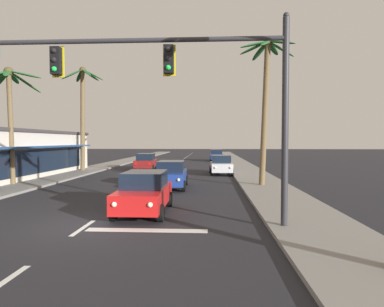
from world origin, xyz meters
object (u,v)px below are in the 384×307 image
object	(u,v)px
traffic_signal_mast	(172,77)
sedan_third_in_queue	(171,174)
sedan_oncoming_far	(146,162)
palm_right_second	(266,85)
palm_left_second	(9,97)
sedan_parked_mid_kerb	(221,165)
sedan_parked_nearest_kerb	(217,155)
sedan_lead_at_stop_bar	(145,192)
palm_left_third	(83,104)

from	to	relation	value
traffic_signal_mast	sedan_third_in_queue	size ratio (longest dim) A/B	2.61
traffic_signal_mast	sedan_third_in_queue	bearing A→B (deg)	96.99
sedan_oncoming_far	palm_right_second	world-z (taller)	palm_right_second
palm_left_second	sedan_parked_mid_kerb	bearing A→B (deg)	31.00
palm_right_second	sedan_third_in_queue	bearing A→B (deg)	-172.68
sedan_third_in_queue	sedan_oncoming_far	bearing A→B (deg)	107.93
palm_right_second	sedan_parked_nearest_kerb	bearing A→B (deg)	95.37
sedan_oncoming_far	palm_left_second	distance (m)	14.65
sedan_parked_nearest_kerb	palm_right_second	bearing A→B (deg)	-84.63
sedan_lead_at_stop_bar	sedan_parked_nearest_kerb	world-z (taller)	same
sedan_parked_nearest_kerb	sedan_parked_mid_kerb	size ratio (longest dim) A/B	0.99
sedan_lead_at_stop_bar	traffic_signal_mast	bearing A→B (deg)	-58.51
sedan_third_in_queue	palm_right_second	xyz separation A→B (m)	(5.93, 0.76, 5.60)
sedan_parked_nearest_kerb	palm_left_second	bearing A→B (deg)	-116.73
sedan_lead_at_stop_bar	palm_right_second	size ratio (longest dim) A/B	0.47
sedan_lead_at_stop_bar	palm_right_second	xyz separation A→B (m)	(6.17, 7.95, 5.60)
palm_left_second	palm_right_second	size ratio (longest dim) A/B	0.81
sedan_parked_nearest_kerb	palm_left_second	size ratio (longest dim) A/B	0.58
traffic_signal_mast	palm_left_third	xyz separation A→B (m)	(-10.87, 20.00, 1.43)
sedan_parked_nearest_kerb	palm_left_second	world-z (taller)	palm_left_second
palm_left_second	sedan_third_in_queue	bearing A→B (deg)	-1.49
sedan_oncoming_far	sedan_parked_mid_kerb	distance (m)	8.33
sedan_oncoming_far	sedan_parked_nearest_kerb	size ratio (longest dim) A/B	1.01
traffic_signal_mast	sedan_parked_nearest_kerb	bearing A→B (deg)	86.60
sedan_oncoming_far	palm_right_second	size ratio (longest dim) A/B	0.48
sedan_third_in_queue	sedan_oncoming_far	size ratio (longest dim) A/B	1.00
sedan_third_in_queue	sedan_oncoming_far	world-z (taller)	same
sedan_oncoming_far	palm_left_second	world-z (taller)	palm_left_second
sedan_lead_at_stop_bar	sedan_parked_nearest_kerb	size ratio (longest dim) A/B	1.00
palm_left_second	palm_left_third	xyz separation A→B (m)	(0.81, 10.25, 0.69)
traffic_signal_mast	sedan_oncoming_far	bearing A→B (deg)	103.31
sedan_lead_at_stop_bar	sedan_oncoming_far	size ratio (longest dim) A/B	0.99
traffic_signal_mast	palm_left_second	world-z (taller)	palm_left_second
palm_left_second	palm_left_third	distance (m)	10.30
palm_left_second	traffic_signal_mast	bearing A→B (deg)	-39.86
sedan_oncoming_far	sedan_parked_mid_kerb	xyz separation A→B (m)	(7.42, -3.80, 0.00)
traffic_signal_mast	sedan_oncoming_far	world-z (taller)	traffic_signal_mast
sedan_oncoming_far	sedan_third_in_queue	bearing A→B (deg)	-72.07
palm_left_second	palm_right_second	bearing A→B (deg)	1.70
traffic_signal_mast	sedan_parked_nearest_kerb	xyz separation A→B (m)	(2.22, 37.36, -4.19)
sedan_lead_at_stop_bar	sedan_parked_nearest_kerb	distance (m)	35.26
sedan_parked_mid_kerb	palm_left_third	bearing A→B (deg)	171.81
sedan_parked_nearest_kerb	palm_right_second	size ratio (longest dim) A/B	0.47
sedan_third_in_queue	sedan_parked_nearest_kerb	bearing A→B (deg)	83.08
sedan_parked_mid_kerb	palm_right_second	distance (m)	9.99
palm_right_second	sedan_oncoming_far	bearing A→B (deg)	130.45
traffic_signal_mast	palm_left_second	bearing A→B (deg)	140.14
traffic_signal_mast	palm_left_second	size ratio (longest dim) A/B	1.52
traffic_signal_mast	palm_left_second	xyz separation A→B (m)	(-11.68, 9.76, 0.75)
sedan_parked_nearest_kerb	sedan_parked_mid_kerb	xyz separation A→B (m)	(0.01, -19.24, 0.00)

